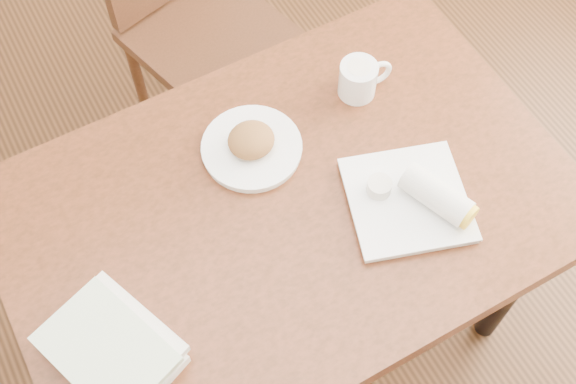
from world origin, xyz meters
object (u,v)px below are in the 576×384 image
book_stack (111,348)px  plate_burrito (416,198)px  table (288,221)px  plate_scone (252,145)px  coffee_mug (360,78)px  chair_far (189,4)px

book_stack → plate_burrito: bearing=-0.7°
table → plate_scone: plate_scone is taller
plate_burrito → book_stack: 0.70m
plate_scone → plate_burrito: size_ratio=0.72×
coffee_mug → plate_burrito: (-0.06, -0.33, -0.02)m
plate_scone → coffee_mug: bearing=5.4°
coffee_mug → plate_burrito: size_ratio=0.42×
plate_scone → book_stack: plate_scone is taller
chair_far → coffee_mug: bearing=-75.2°
table → chair_far: chair_far is taller
coffee_mug → book_stack: size_ratio=0.44×
chair_far → plate_scone: (-0.13, -0.67, 0.22)m
table → plate_burrito: size_ratio=3.85×
plate_burrito → book_stack: size_ratio=1.06×
plate_scone → coffee_mug: coffee_mug is taller
table → coffee_mug: coffee_mug is taller
chair_far → book_stack: bearing=-121.3°
plate_burrito → book_stack: bearing=179.3°
table → chair_far: size_ratio=1.30×
chair_far → book_stack: 1.15m
table → plate_scone: bearing=91.8°
book_stack → coffee_mug: bearing=22.7°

